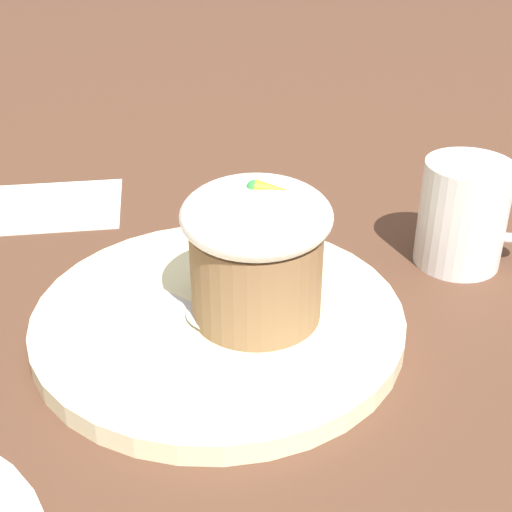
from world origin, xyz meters
TOP-DOWN VIEW (x-y plane):
  - ground_plane at (0.00, 0.00)m, footprint 4.00×4.00m
  - dessert_plate at (0.00, 0.00)m, footprint 0.27×0.27m
  - carrot_cake at (0.03, -0.00)m, footprint 0.10×0.10m
  - spoon at (-0.02, -0.00)m, footprint 0.13×0.09m
  - coffee_cup at (0.18, 0.12)m, footprint 0.10×0.07m
  - paper_napkin at (-0.19, 0.18)m, footprint 0.15×0.14m

SIDE VIEW (x-z plane):
  - ground_plane at x=0.00m, z-range 0.00..0.00m
  - paper_napkin at x=-0.19m, z-range 0.00..0.00m
  - dessert_plate at x=0.00m, z-range 0.00..0.02m
  - spoon at x=-0.02m, z-range 0.02..0.02m
  - coffee_cup at x=0.18m, z-range 0.00..0.09m
  - carrot_cake at x=0.03m, z-range 0.02..0.12m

